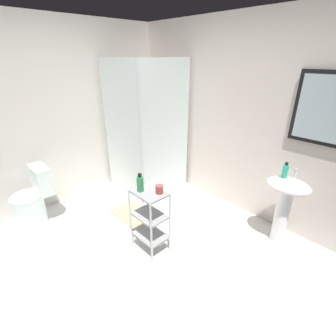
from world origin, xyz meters
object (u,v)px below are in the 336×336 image
(pedestal_sink, at_px, (285,199))
(toilet, at_px, (33,202))
(shower_stall, at_px, (147,163))
(rinse_cup, at_px, (159,189))
(body_wash_bottle_green, at_px, (140,183))
(hand_soap_bottle, at_px, (285,171))
(storage_cart, at_px, (150,216))
(bath_mat, at_px, (134,214))

(pedestal_sink, xyz_separation_m, toilet, (-2.33, -1.97, -0.26))
(shower_stall, distance_m, rinse_cup, 1.47)
(toilet, height_order, body_wash_bottle_green, body_wash_bottle_green)
(pedestal_sink, height_order, hand_soap_bottle, hand_soap_bottle)
(storage_cart, height_order, body_wash_bottle_green, body_wash_bottle_green)
(shower_stall, xyz_separation_m, rinse_cup, (1.20, -0.79, 0.32))
(rinse_cup, relative_size, bath_mat, 0.15)
(storage_cart, bearing_deg, bath_mat, 160.62)
(bath_mat, bearing_deg, pedestal_sink, 30.80)
(shower_stall, xyz_separation_m, pedestal_sink, (2.04, 0.33, 0.12))
(rinse_cup, bearing_deg, pedestal_sink, 52.86)
(shower_stall, bearing_deg, body_wash_bottle_green, -41.04)
(hand_soap_bottle, bearing_deg, bath_mat, -147.39)
(toilet, distance_m, hand_soap_bottle, 3.07)
(toilet, relative_size, storage_cart, 1.03)
(hand_soap_bottle, xyz_separation_m, body_wash_bottle_green, (-0.94, -1.25, -0.06))
(pedestal_sink, distance_m, hand_soap_bottle, 0.32)
(pedestal_sink, distance_m, bath_mat, 1.94)
(shower_stall, bearing_deg, storage_cart, -37.47)
(shower_stall, bearing_deg, pedestal_sink, 9.12)
(rinse_cup, height_order, bath_mat, rinse_cup)
(pedestal_sink, height_order, storage_cart, pedestal_sink)
(pedestal_sink, height_order, bath_mat, pedestal_sink)
(rinse_cup, distance_m, bath_mat, 1.09)
(toilet, distance_m, bath_mat, 1.30)
(toilet, bearing_deg, rinse_cup, 29.94)
(shower_stall, height_order, bath_mat, shower_stall)
(toilet, xyz_separation_m, storage_cart, (1.40, 0.79, 0.12))
(toilet, distance_m, storage_cart, 1.61)
(body_wash_bottle_green, relative_size, rinse_cup, 2.27)
(toilet, height_order, rinse_cup, rinse_cup)
(pedestal_sink, bearing_deg, rinse_cup, -127.14)
(toilet, bearing_deg, body_wash_bottle_green, 29.42)
(rinse_cup, bearing_deg, shower_stall, 146.79)
(hand_soap_bottle, relative_size, bath_mat, 0.30)
(toilet, xyz_separation_m, body_wash_bottle_green, (1.32, 0.75, 0.51))
(toilet, relative_size, body_wash_bottle_green, 3.80)
(pedestal_sink, bearing_deg, hand_soap_bottle, 163.35)
(hand_soap_bottle, distance_m, body_wash_bottle_green, 1.56)
(shower_stall, relative_size, toilet, 2.63)
(toilet, bearing_deg, bath_mat, 54.02)
(storage_cart, bearing_deg, body_wash_bottle_green, -149.34)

